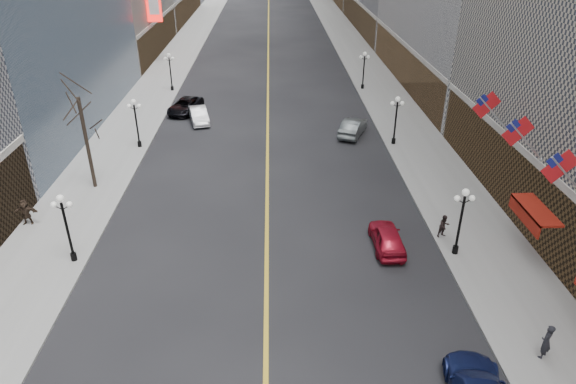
{
  "coord_description": "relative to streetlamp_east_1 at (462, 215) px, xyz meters",
  "views": [
    {
      "loc": [
        0.48,
        3.69,
        18.52
      ],
      "look_at": [
        1.07,
        22.12,
        8.8
      ],
      "focal_mm": 32.0,
      "sensor_mm": 36.0,
      "label": 1
    }
  ],
  "objects": [
    {
      "name": "streetlamp_west_1",
      "position": [
        -23.6,
        0.0,
        0.0
      ],
      "size": [
        1.26,
        0.44,
        4.52
      ],
      "color": "black",
      "rests_on": "sidewalk_west"
    },
    {
      "name": "sidewalk_west",
      "position": [
        -25.8,
        40.0,
        -2.83
      ],
      "size": [
        6.0,
        230.0,
        0.15
      ],
      "primitive_type": "cube",
      "color": "gray",
      "rests_on": "ground"
    },
    {
      "name": "streetlamp_east_2",
      "position": [
        0.0,
        18.0,
        0.0
      ],
      "size": [
        1.26,
        0.44,
        4.52
      ],
      "color": "black",
      "rests_on": "sidewalk_east"
    },
    {
      "name": "sidewalk_east",
      "position": [
        2.2,
        40.0,
        -2.83
      ],
      "size": [
        6.0,
        230.0,
        0.15
      ],
      "primitive_type": "cube",
      "color": "gray",
      "rests_on": "ground"
    },
    {
      "name": "car_sb_mid",
      "position": [
        -4.13,
        0.95,
        -2.14
      ],
      "size": [
        1.82,
        4.49,
        1.53
      ],
      "primitive_type": "imported",
      "rotation": [
        0.0,
        0.0,
        3.14
      ],
      "color": "maroon",
      "rests_on": "ground"
    },
    {
      "name": "ped_ne_corner",
      "position": [
        1.38,
        -8.71,
        -1.81
      ],
      "size": [
        0.85,
        0.83,
        1.89
      ],
      "primitive_type": "imported",
      "rotation": [
        0.0,
        0.0,
        3.83
      ],
      "color": "black",
      "rests_on": "sidewalk_east"
    },
    {
      "name": "streetlamp_east_3",
      "position": [
        0.0,
        36.0,
        0.0
      ],
      "size": [
        1.26,
        0.44,
        4.52
      ],
      "color": "black",
      "rests_on": "sidewalk_east"
    },
    {
      "name": "awning_c",
      "position": [
        4.3,
        -0.0,
        0.18
      ],
      "size": [
        1.4,
        4.0,
        0.93
      ],
      "color": "maroon",
      "rests_on": "ground"
    },
    {
      "name": "flag_5",
      "position": [
        3.51,
        7.0,
        4.39
      ],
      "size": [
        2.87,
        0.12,
        2.87
      ],
      "color": "#B2B2B7",
      "rests_on": "ground"
    },
    {
      "name": "lane_line",
      "position": [
        -11.8,
        50.0,
        -2.89
      ],
      "size": [
        0.25,
        200.0,
        0.02
      ],
      "primitive_type": "cube",
      "color": "gold",
      "rests_on": "ground"
    },
    {
      "name": "ped_west_far",
      "position": [
        -28.2,
        4.45,
        -1.82
      ],
      "size": [
        1.75,
        0.59,
        1.86
      ],
      "primitive_type": "imported",
      "rotation": [
        0.0,
        0.0,
        0.06
      ],
      "color": "#2E2219",
      "rests_on": "sidewalk_west"
    },
    {
      "name": "flag_4",
      "position": [
        3.51,
        2.0,
        4.39
      ],
      "size": [
        2.87,
        0.12,
        2.87
      ],
      "color": "#B2B2B7",
      "rests_on": "ground"
    },
    {
      "name": "streetlamp_west_2",
      "position": [
        -23.6,
        18.0,
        0.0
      ],
      "size": [
        1.26,
        0.44,
        4.52
      ],
      "color": "black",
      "rests_on": "sidewalk_west"
    },
    {
      "name": "flag_3",
      "position": [
        3.51,
        -3.0,
        4.39
      ],
      "size": [
        2.87,
        0.12,
        2.87
      ],
      "color": "#B2B2B7",
      "rests_on": "ground"
    },
    {
      "name": "ped_east_walk",
      "position": [
        -0.2,
        1.92,
        -1.96
      ],
      "size": [
        0.87,
        0.66,
        1.58
      ],
      "primitive_type": "imported",
      "rotation": [
        0.0,
        0.0,
        0.34
      ],
      "color": "black",
      "rests_on": "sidewalk_east"
    },
    {
      "name": "car_nb_far",
      "position": [
        -20.8,
        27.95,
        -2.14
      ],
      "size": [
        3.85,
        5.98,
        1.53
      ],
      "primitive_type": "imported",
      "rotation": [
        0.0,
        0.0,
        -0.26
      ],
      "color": "black",
      "rests_on": "ground"
    },
    {
      "name": "car_nb_mid",
      "position": [
        -18.94,
        24.74,
        -2.12
      ],
      "size": [
        2.78,
        4.99,
        1.56
      ],
      "primitive_type": "imported",
      "rotation": [
        0.0,
        0.0,
        0.25
      ],
      "color": "#BBBABD",
      "rests_on": "ground"
    },
    {
      "name": "tree_west_far",
      "position": [
        -25.3,
        10.0,
        3.34
      ],
      "size": [
        3.6,
        3.6,
        7.92
      ],
      "color": "#2D231C",
      "rests_on": "sidewalk_west"
    },
    {
      "name": "streetlamp_west_3",
      "position": [
        -23.6,
        36.0,
        0.0
      ],
      "size": [
        1.26,
        0.44,
        4.52
      ],
      "color": "black",
      "rests_on": "sidewalk_west"
    },
    {
      "name": "car_sb_far",
      "position": [
        -3.47,
        20.59,
        -2.07
      ],
      "size": [
        3.54,
        5.31,
        1.65
      ],
      "primitive_type": "imported",
      "rotation": [
        0.0,
        0.0,
        2.75
      ],
      "color": "#495051",
      "rests_on": "ground"
    },
    {
      "name": "streetlamp_east_1",
      "position": [
        0.0,
        0.0,
        0.0
      ],
      "size": [
        1.26,
        0.44,
        4.52
      ],
      "color": "black",
      "rests_on": "sidewalk_east"
    }
  ]
}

